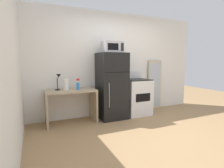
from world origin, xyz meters
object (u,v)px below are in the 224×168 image
object	(u,v)px
desk_lamp	(58,79)
paper_towel_roll	(66,85)
microwave	(112,47)
oven_range	(136,96)
desk	(71,100)
refrigerator	(112,86)
spray_bottle	(78,85)
leaning_mirror	(154,85)

from	to	relation	value
desk_lamp	paper_towel_roll	bearing A→B (deg)	-20.02
microwave	oven_range	bearing A→B (deg)	2.43
desk	oven_range	world-z (taller)	oven_range
desk	refrigerator	size ratio (longest dim) A/B	0.69
refrigerator	paper_towel_roll	bearing A→B (deg)	177.48
spray_bottle	paper_towel_roll	bearing A→B (deg)	167.04
spray_bottle	oven_range	world-z (taller)	oven_range
spray_bottle	paper_towel_roll	xyz separation A→B (m)	(-0.25, 0.06, 0.02)
desk	spray_bottle	distance (m)	0.37
spray_bottle	paper_towel_roll	world-z (taller)	spray_bottle
leaning_mirror	desk	bearing A→B (deg)	-174.62
oven_range	paper_towel_roll	bearing A→B (deg)	178.77
desk_lamp	spray_bottle	bearing A→B (deg)	-15.69
desk_lamp	refrigerator	size ratio (longest dim) A/B	0.22
paper_towel_roll	oven_range	size ratio (longest dim) A/B	0.22
desk_lamp	oven_range	bearing A→B (deg)	-2.77
microwave	leaning_mirror	size ratio (longest dim) A/B	0.33
spray_bottle	oven_range	xyz separation A→B (m)	(1.53, 0.02, -0.38)
paper_towel_roll	refrigerator	distance (m)	1.08
oven_range	microwave	bearing A→B (deg)	-177.57
spray_bottle	leaning_mirror	world-z (taller)	leaning_mirror
desk	leaning_mirror	bearing A→B (deg)	5.38
refrigerator	microwave	size ratio (longest dim) A/B	3.42
desk	paper_towel_roll	world-z (taller)	paper_towel_roll
desk	desk_lamp	xyz separation A→B (m)	(-0.25, 0.07, 0.47)
desk	spray_bottle	size ratio (longest dim) A/B	4.35
paper_towel_roll	microwave	bearing A→B (deg)	-3.65
microwave	leaning_mirror	bearing A→B (deg)	10.94
desk	leaning_mirror	world-z (taller)	leaning_mirror
spray_bottle	leaning_mirror	size ratio (longest dim) A/B	0.18
spray_bottle	oven_range	distance (m)	1.58
leaning_mirror	paper_towel_roll	bearing A→B (deg)	-175.14
spray_bottle	microwave	distance (m)	1.19
spray_bottle	refrigerator	size ratio (longest dim) A/B	0.16
microwave	oven_range	xyz separation A→B (m)	(0.71, 0.03, -1.24)
desk	refrigerator	world-z (taller)	refrigerator
desk	paper_towel_roll	size ratio (longest dim) A/B	4.52
paper_towel_roll	leaning_mirror	world-z (taller)	leaning_mirror
refrigerator	microwave	world-z (taller)	microwave
desk_lamp	microwave	xyz separation A→B (m)	(1.22, -0.12, 0.71)
spray_bottle	refrigerator	world-z (taller)	refrigerator
paper_towel_roll	microwave	distance (m)	1.36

